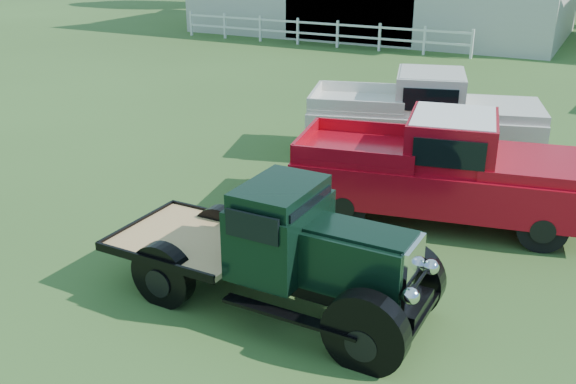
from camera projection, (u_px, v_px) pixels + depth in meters
The scene contains 5 objects.
ground at pixel (240, 281), 9.64m from camera, with size 120.00×120.00×0.00m, color #344F21.
fence_rail at pixel (317, 33), 29.27m from camera, with size 14.20×0.16×1.20m, color white, non-canonical shape.
vintage_flatbed at pixel (275, 246), 8.71m from camera, with size 4.61×1.83×1.83m, color black, non-canonical shape.
red_pickup at pixel (443, 167), 11.41m from camera, with size 5.39×2.07×1.97m, color #A80918, non-canonical shape.
white_pickup at pixel (423, 116), 14.57m from camera, with size 5.33×2.07×1.96m, color beige, non-canonical shape.
Camera 1 is at (4.51, -7.15, 4.87)m, focal length 40.00 mm.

